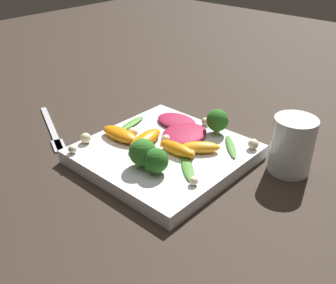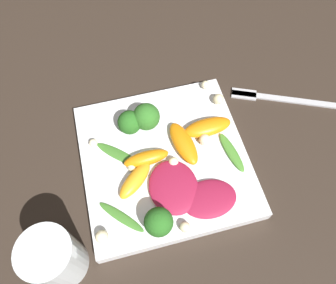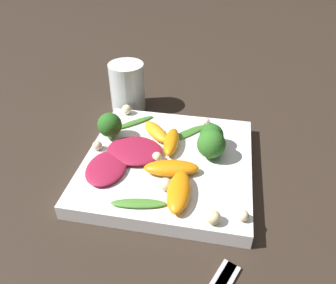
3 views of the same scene
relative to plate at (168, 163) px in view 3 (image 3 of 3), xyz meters
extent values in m
plane|color=#2D231C|center=(0.00, 0.00, -0.01)|extent=(2.40, 2.40, 0.00)
cube|color=white|center=(0.00, 0.00, 0.00)|extent=(0.25, 0.25, 0.02)
cylinder|color=white|center=(0.11, -0.17, 0.03)|extent=(0.07, 0.07, 0.09)
cube|color=#B2B2B7|center=(-0.10, 0.17, -0.01)|extent=(0.04, 0.05, 0.01)
ellipsoid|color=maroon|center=(0.05, 0.00, 0.02)|extent=(0.09, 0.07, 0.01)
ellipsoid|color=maroon|center=(0.08, 0.04, 0.02)|extent=(0.06, 0.08, 0.01)
ellipsoid|color=orange|center=(-0.03, 0.08, 0.02)|extent=(0.03, 0.08, 0.02)
ellipsoid|color=orange|center=(0.03, -0.05, 0.02)|extent=(0.06, 0.07, 0.02)
ellipsoid|color=orange|center=(-0.01, 0.03, 0.02)|extent=(0.08, 0.04, 0.02)
ellipsoid|color=orange|center=(0.00, -0.03, 0.02)|extent=(0.03, 0.07, 0.02)
cylinder|color=#84AD5B|center=(-0.06, -0.01, 0.02)|extent=(0.01, 0.01, 0.01)
sphere|color=#2D6B23|center=(-0.06, -0.01, 0.04)|extent=(0.04, 0.04, 0.04)
cylinder|color=#7A9E51|center=(0.10, -0.03, 0.02)|extent=(0.01, 0.01, 0.01)
sphere|color=#26601E|center=(0.10, -0.03, 0.04)|extent=(0.04, 0.04, 0.04)
cylinder|color=#7A9E51|center=(-0.06, -0.04, 0.02)|extent=(0.01, 0.01, 0.01)
sphere|color=#26601E|center=(-0.06, -0.04, 0.03)|extent=(0.04, 0.04, 0.04)
ellipsoid|color=#3D7528|center=(0.08, -0.08, 0.01)|extent=(0.06, 0.06, 0.00)
ellipsoid|color=#3D7528|center=(-0.02, -0.07, 0.01)|extent=(0.07, 0.07, 0.00)
ellipsoid|color=#47842D|center=(0.02, 0.10, 0.01)|extent=(0.07, 0.03, 0.01)
sphere|color=beige|center=(-0.05, -0.10, 0.02)|extent=(0.01, 0.01, 0.01)
sphere|color=beige|center=(-0.08, 0.11, 0.02)|extent=(0.02, 0.02, 0.02)
sphere|color=beige|center=(-0.11, 0.10, 0.02)|extent=(0.01, 0.01, 0.01)
sphere|color=beige|center=(0.10, -0.11, 0.02)|extent=(0.02, 0.02, 0.02)
sphere|color=beige|center=(0.11, 0.00, 0.02)|extent=(0.02, 0.02, 0.02)
sphere|color=beige|center=(-0.01, 0.07, 0.02)|extent=(0.02, 0.02, 0.02)
sphere|color=beige|center=(0.01, 0.01, 0.02)|extent=(0.02, 0.02, 0.02)
sphere|color=beige|center=(0.01, -0.05, 0.02)|extent=(0.01, 0.01, 0.01)
camera|label=1|loc=(-0.42, -0.39, 0.35)|focal=42.00mm
camera|label=2|loc=(0.21, -0.05, 0.46)|focal=35.00mm
camera|label=3|loc=(-0.07, 0.38, 0.33)|focal=35.00mm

